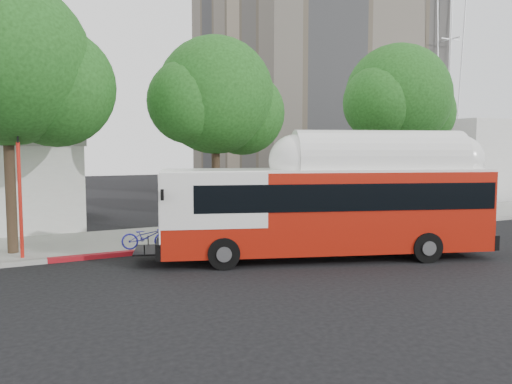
# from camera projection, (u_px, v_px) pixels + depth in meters

# --- Properties ---
(ground) EXTENTS (120.00, 120.00, 0.00)m
(ground) POSITION_uv_depth(u_px,v_px,m) (310.00, 262.00, 16.92)
(ground) COLOR black
(ground) RESTS_ON ground
(sidewalk) EXTENTS (60.00, 5.00, 0.15)m
(sidewalk) POSITION_uv_depth(u_px,v_px,m) (232.00, 232.00, 22.70)
(sidewalk) COLOR gray
(sidewalk) RESTS_ON ground
(curb_strip) EXTENTS (60.00, 0.30, 0.15)m
(curb_strip) POSITION_uv_depth(u_px,v_px,m) (258.00, 241.00, 20.38)
(curb_strip) COLOR gray
(curb_strip) RESTS_ON ground
(red_curb_segment) EXTENTS (10.00, 0.32, 0.16)m
(red_curb_segment) POSITION_uv_depth(u_px,v_px,m) (188.00, 248.00, 19.04)
(red_curb_segment) COLOR maroon
(red_curb_segment) RESTS_ON ground
(street_tree_left) EXTENTS (6.67, 5.80, 9.74)m
(street_tree_left) POSITION_uv_depth(u_px,v_px,m) (21.00, 70.00, 17.47)
(street_tree_left) COLOR #2D2116
(street_tree_left) RESTS_ON ground
(street_tree_mid) EXTENTS (5.75, 5.00, 8.62)m
(street_tree_mid) POSITION_uv_depth(u_px,v_px,m) (223.00, 101.00, 21.54)
(street_tree_mid) COLOR #2D2116
(street_tree_mid) RESTS_ON ground
(street_tree_right) EXTENTS (6.21, 5.40, 9.18)m
(street_tree_right) POSITION_uv_depth(u_px,v_px,m) (403.00, 102.00, 25.83)
(street_tree_right) COLOR #2D2116
(street_tree_right) RESTS_ON ground
(apartment_tower) EXTENTS (18.00, 18.00, 37.00)m
(apartment_tower) POSITION_uv_depth(u_px,v_px,m) (311.00, 7.00, 48.39)
(apartment_tower) COLOR gray
(apartment_tower) RESTS_ON ground
(horizon_block) EXTENTS (20.00, 12.00, 6.00)m
(horizon_block) POSITION_uv_depth(u_px,v_px,m) (497.00, 158.00, 44.35)
(horizon_block) COLOR silver
(horizon_block) RESTS_ON ground
(transit_bus) EXTENTS (12.22, 5.92, 3.60)m
(transit_bus) POSITION_uv_depth(u_px,v_px,m) (328.00, 211.00, 17.41)
(transit_bus) COLOR #A2180B
(transit_bus) RESTS_ON ground
(signal_pole) EXTENTS (0.12, 0.41, 4.29)m
(signal_pole) POSITION_uv_depth(u_px,v_px,m) (20.00, 198.00, 16.77)
(signal_pole) COLOR red
(signal_pole) RESTS_ON ground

